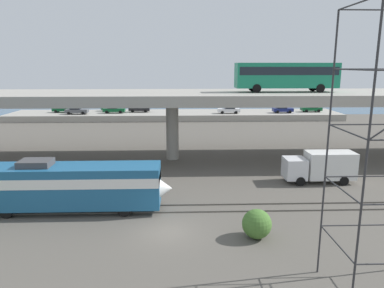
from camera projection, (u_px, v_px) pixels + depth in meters
name	position (u px, v px, depth m)	size (l,w,h in m)	color
ground_plane	(168.00, 232.00, 25.15)	(260.00, 260.00, 0.00)	#565149
rail_strip_near	(169.00, 212.00, 28.32)	(110.00, 0.12, 0.12)	#59544C
rail_strip_far	(170.00, 205.00, 29.76)	(110.00, 0.12, 0.12)	#59544C
train_locomotive	(78.00, 184.00, 28.34)	(15.18, 3.04, 4.18)	#1E5984
highway_overpass	(172.00, 98.00, 43.09)	(96.00, 11.97, 8.17)	#9E998E
transit_bus_on_overpass	(286.00, 74.00, 42.73)	(12.00, 2.68, 3.40)	#197A56
service_truck_east	(321.00, 166.00, 35.48)	(6.80, 2.46, 3.04)	silver
pier_parking_lot	(175.00, 115.00, 78.71)	(70.55, 11.05, 1.31)	#9E998E
parked_car_0	(229.00, 110.00, 76.35)	(4.62, 1.87, 1.50)	silver
parked_car_1	(140.00, 108.00, 78.64)	(4.50, 2.00, 1.50)	black
parked_car_2	(311.00, 108.00, 78.89)	(4.33, 1.96, 1.50)	#0C4C26
parked_car_3	(77.00, 110.00, 75.27)	(4.60, 1.99, 1.50)	#515459
parked_car_4	(64.00, 109.00, 78.00)	(4.44, 1.89, 1.50)	#0C4C26
parked_car_5	(114.00, 109.00, 76.98)	(4.56, 1.93, 1.50)	#0C4C26
parked_car_6	(283.00, 109.00, 77.23)	(4.26, 1.85, 1.50)	navy
parked_car_7	(112.00, 107.00, 80.52)	(4.63, 1.88, 1.50)	#0C4C26
harbor_water	(176.00, 106.00, 101.31)	(140.00, 36.00, 0.01)	#385B7A
shrub_right	(257.00, 224.00, 24.05)	(1.98, 1.98, 1.98)	#446F2E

